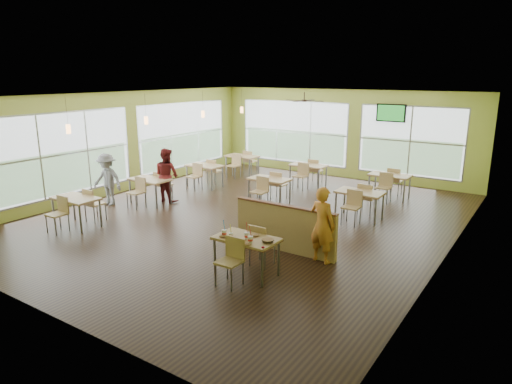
# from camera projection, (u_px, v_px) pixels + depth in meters

# --- Properties ---
(room) EXTENTS (12.00, 12.04, 3.20)m
(room) POSITION_uv_depth(u_px,v_px,m) (249.00, 159.00, 11.86)
(room) COLOR black
(room) RESTS_ON ground
(window_bays) EXTENTS (9.24, 10.24, 2.38)m
(window_bays) POSITION_uv_depth(u_px,v_px,m) (236.00, 141.00, 15.79)
(window_bays) COLOR white
(window_bays) RESTS_ON room
(main_table) EXTENTS (1.22, 1.52, 0.87)m
(main_table) POSITION_uv_depth(u_px,v_px,m) (246.00, 244.00, 8.61)
(main_table) COLOR tan
(main_table) RESTS_ON floor
(half_wall_divider) EXTENTS (2.40, 0.14, 1.04)m
(half_wall_divider) POSITION_uv_depth(u_px,v_px,m) (285.00, 228.00, 9.81)
(half_wall_divider) COLOR tan
(half_wall_divider) RESTS_ON floor
(dining_tables) EXTENTS (6.92, 8.72, 0.87)m
(dining_tables) POSITION_uv_depth(u_px,v_px,m) (252.00, 178.00, 14.05)
(dining_tables) COLOR tan
(dining_tables) RESTS_ON floor
(pendant_lights) EXTENTS (0.11, 7.31, 0.86)m
(pendant_lights) POSITION_uv_depth(u_px,v_px,m) (175.00, 117.00, 13.90)
(pendant_lights) COLOR #2D2119
(pendant_lights) RESTS_ON ceiling
(ceiling_fan) EXTENTS (1.25, 1.25, 0.29)m
(ceiling_fan) POSITION_uv_depth(u_px,v_px,m) (304.00, 100.00, 13.94)
(ceiling_fan) COLOR #2D2119
(ceiling_fan) RESTS_ON ceiling
(tv_backwall) EXTENTS (1.00, 0.07, 0.60)m
(tv_backwall) POSITION_uv_depth(u_px,v_px,m) (391.00, 113.00, 15.43)
(tv_backwall) COLOR black
(tv_backwall) RESTS_ON wall_back
(man_plaid) EXTENTS (0.64, 0.48, 1.58)m
(man_plaid) POSITION_uv_depth(u_px,v_px,m) (322.00, 225.00, 9.18)
(man_plaid) COLOR orange
(man_plaid) RESTS_ON floor
(patron_maroon) EXTENTS (0.81, 0.65, 1.61)m
(patron_maroon) POSITION_uv_depth(u_px,v_px,m) (167.00, 175.00, 13.62)
(patron_maroon) COLOR maroon
(patron_maroon) RESTS_ON floor
(patron_grey) EXTENTS (1.05, 0.69, 1.53)m
(patron_grey) POSITION_uv_depth(u_px,v_px,m) (107.00, 179.00, 13.23)
(patron_grey) COLOR slate
(patron_grey) RESTS_ON floor
(cup_blue) EXTENTS (0.10, 0.10, 0.37)m
(cup_blue) POSITION_uv_depth(u_px,v_px,m) (224.00, 233.00, 8.61)
(cup_blue) COLOR white
(cup_blue) RESTS_ON main_table
(cup_yellow) EXTENTS (0.09, 0.09, 0.32)m
(cup_yellow) POSITION_uv_depth(u_px,v_px,m) (231.00, 236.00, 8.49)
(cup_yellow) COLOR white
(cup_yellow) RESTS_ON main_table
(cup_red_near) EXTENTS (0.10, 0.10, 0.37)m
(cup_red_near) POSITION_uv_depth(u_px,v_px,m) (247.00, 236.00, 8.46)
(cup_red_near) COLOR white
(cup_red_near) RESTS_ON main_table
(cup_red_far) EXTENTS (0.10, 0.10, 0.37)m
(cup_red_far) POSITION_uv_depth(u_px,v_px,m) (250.00, 239.00, 8.28)
(cup_red_far) COLOR white
(cup_red_far) RESTS_ON main_table
(food_basket) EXTENTS (0.24, 0.24, 0.05)m
(food_basket) POSITION_uv_depth(u_px,v_px,m) (268.00, 241.00, 8.35)
(food_basket) COLOR black
(food_basket) RESTS_ON main_table
(ketchup_cup) EXTENTS (0.05, 0.05, 0.02)m
(ketchup_cup) POSITION_uv_depth(u_px,v_px,m) (263.00, 247.00, 8.07)
(ketchup_cup) COLOR #9D0212
(ketchup_cup) RESTS_ON main_table
(wrapper_left) EXTENTS (0.20, 0.18, 0.04)m
(wrapper_left) POSITION_uv_depth(u_px,v_px,m) (223.00, 236.00, 8.61)
(wrapper_left) COLOR tan
(wrapper_left) RESTS_ON main_table
(wrapper_mid) EXTENTS (0.20, 0.19, 0.04)m
(wrapper_mid) POSITION_uv_depth(u_px,v_px,m) (255.00, 235.00, 8.66)
(wrapper_mid) COLOR tan
(wrapper_mid) RESTS_ON main_table
(wrapper_right) EXTENTS (0.12, 0.11, 0.03)m
(wrapper_right) POSITION_uv_depth(u_px,v_px,m) (248.00, 244.00, 8.21)
(wrapper_right) COLOR tan
(wrapper_right) RESTS_ON main_table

